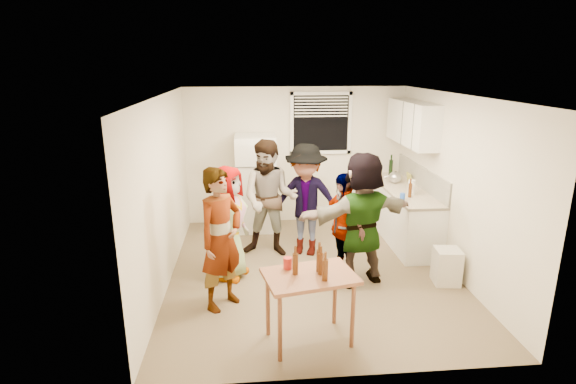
{
  "coord_description": "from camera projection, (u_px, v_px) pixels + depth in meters",
  "views": [
    {
      "loc": [
        -0.88,
        -5.84,
        2.91
      ],
      "look_at": [
        -0.33,
        0.21,
        1.15
      ],
      "focal_mm": 28.0,
      "sensor_mm": 36.0,
      "label": 1
    }
  ],
  "objects": [
    {
      "name": "guest_back_left",
      "position": [
        270.0,
        254.0,
        7.09
      ],
      "size": [
        1.28,
        1.97,
        0.69
      ],
      "primitive_type": "imported",
      "rotation": [
        0.0,
        0.0,
        -0.23
      ],
      "color": "brown",
      "rests_on": "ground"
    },
    {
      "name": "serving_table",
      "position": [
        309.0,
        340.0,
        4.88
      ],
      "size": [
        1.04,
        0.8,
        0.79
      ],
      "primitive_type": null,
      "rotation": [
        0.0,
        0.0,
        0.21
      ],
      "color": "brown",
      "rests_on": "ground"
    },
    {
      "name": "guest_back_right",
      "position": [
        305.0,
        253.0,
        7.13
      ],
      "size": [
        1.67,
        2.03,
        0.65
      ],
      "primitive_type": "imported",
      "rotation": [
        0.0,
        0.0,
        -0.35
      ],
      "color": "#39393D",
      "rests_on": "ground"
    },
    {
      "name": "countertop",
      "position": [
        404.0,
        189.0,
        7.48
      ],
      "size": [
        0.64,
        2.22,
        0.04
      ],
      "primitive_type": "cube",
      "color": "beige",
      "rests_on": "counter_lower"
    },
    {
      "name": "kettle",
      "position": [
        395.0,
        183.0,
        7.78
      ],
      "size": [
        0.32,
        0.29,
        0.22
      ],
      "primitive_type": null,
      "rotation": [
        0.0,
        0.0,
        -0.36
      ],
      "color": "silver",
      "rests_on": "countertop"
    },
    {
      "name": "wine_bottle",
      "position": [
        390.0,
        175.0,
        8.34
      ],
      "size": [
        0.07,
        0.07,
        0.28
      ],
      "primitive_type": "cylinder",
      "color": "black",
      "rests_on": "countertop"
    },
    {
      "name": "paper_towel",
      "position": [
        411.0,
        194.0,
        7.11
      ],
      "size": [
        0.11,
        0.11,
        0.23
      ],
      "primitive_type": "cylinder",
      "color": "white",
      "rests_on": "countertop"
    },
    {
      "name": "upper_cabinets",
      "position": [
        412.0,
        123.0,
        7.38
      ],
      "size": [
        0.34,
        1.6,
        0.7
      ],
      "primitive_type": "cube",
      "color": "white",
      "rests_on": "room"
    },
    {
      "name": "guest_grey",
      "position": [
        230.0,
        276.0,
        6.36
      ],
      "size": [
        1.78,
        1.4,
        0.51
      ],
      "primitive_type": "imported",
      "rotation": [
        0.0,
        0.0,
        1.12
      ],
      "color": "#949494",
      "rests_on": "ground"
    },
    {
      "name": "guest_orange",
      "position": [
        359.0,
        281.0,
        6.21
      ],
      "size": [
        2.16,
        2.25,
        0.54
      ],
      "primitive_type": "imported",
      "rotation": [
        0.0,
        0.0,
        3.45
      ],
      "color": "#D6653E",
      "rests_on": "ground"
    },
    {
      "name": "beer_bottle_table",
      "position": [
        319.0,
        271.0,
        4.73
      ],
      "size": [
        0.06,
        0.06,
        0.24
      ],
      "primitive_type": "cylinder",
      "color": "#47230C",
      "rests_on": "serving_table"
    },
    {
      "name": "blue_cup",
      "position": [
        402.0,
        200.0,
        6.81
      ],
      "size": [
        0.08,
        0.08,
        0.11
      ],
      "primitive_type": "cylinder",
      "color": "blue",
      "rests_on": "countertop"
    },
    {
      "name": "guest_stripe",
      "position": [
        224.0,
        305.0,
        5.6
      ],
      "size": [
        1.72,
        1.66,
        0.42
      ],
      "primitive_type": "imported",
      "rotation": [
        0.0,
        0.0,
        0.82
      ],
      "color": "#141933",
      "rests_on": "ground"
    },
    {
      "name": "trash_bin",
      "position": [
        447.0,
        266.0,
        6.09
      ],
      "size": [
        0.37,
        0.37,
        0.49
      ],
      "primitive_type": "cube",
      "rotation": [
        0.0,
        0.0,
        -0.11
      ],
      "color": "beige",
      "rests_on": "ground"
    },
    {
      "name": "guest_black",
      "position": [
        341.0,
        276.0,
        6.35
      ],
      "size": [
        1.73,
        1.4,
        0.37
      ],
      "primitive_type": "imported",
      "rotation": [
        0.0,
        0.0,
        -1.17
      ],
      "color": "black",
      "rests_on": "ground"
    },
    {
      "name": "beer_bottle_counter",
      "position": [
        409.0,
        197.0,
        6.95
      ],
      "size": [
        0.06,
        0.06,
        0.22
      ],
      "primitive_type": "cylinder",
      "color": "#47230C",
      "rests_on": "countertop"
    },
    {
      "name": "picture_frame",
      "position": [
        409.0,
        177.0,
        7.84
      ],
      "size": [
        0.02,
        0.19,
        0.16
      ],
      "primitive_type": "cube",
      "color": "gold",
      "rests_on": "countertop"
    },
    {
      "name": "counter_lower",
      "position": [
        402.0,
        214.0,
        7.6
      ],
      "size": [
        0.6,
        2.2,
        0.86
      ],
      "primitive_type": "cube",
      "color": "white",
      "rests_on": "ground"
    },
    {
      "name": "backsplash",
      "position": [
        422.0,
        177.0,
        7.45
      ],
      "size": [
        0.03,
        2.2,
        0.36
      ],
      "primitive_type": "cube",
      "color": "beige",
      "rests_on": "countertop"
    },
    {
      "name": "red_cup",
      "position": [
        288.0,
        268.0,
        4.8
      ],
      "size": [
        0.09,
        0.09,
        0.13
      ],
      "primitive_type": "cylinder",
      "color": "#A12019",
      "rests_on": "serving_table"
    },
    {
      "name": "window",
      "position": [
        321.0,
        123.0,
        8.11
      ],
      "size": [
        1.12,
        0.1,
        1.06
      ],
      "primitive_type": null,
      "color": "white",
      "rests_on": "room"
    },
    {
      "name": "refrigerator",
      "position": [
        256.0,
        183.0,
        7.97
      ],
      "size": [
        0.7,
        0.7,
        1.7
      ],
      "primitive_type": "cube",
      "color": "white",
      "rests_on": "ground"
    },
    {
      "name": "room",
      "position": [
        312.0,
        272.0,
        6.47
      ],
      "size": [
        4.0,
        4.5,
        2.5
      ],
      "primitive_type": null,
      "color": "silver",
      "rests_on": "ground"
    }
  ]
}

